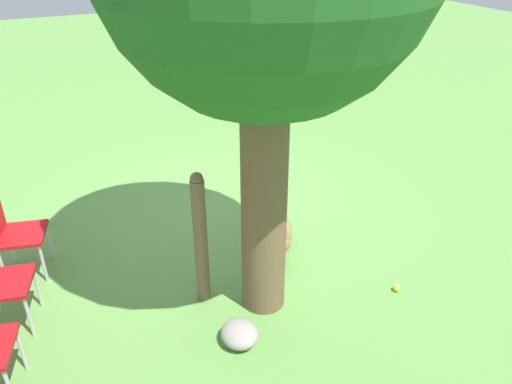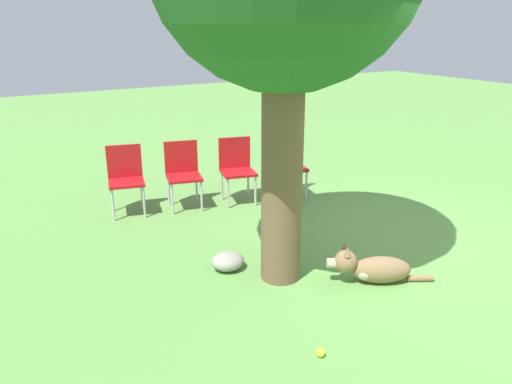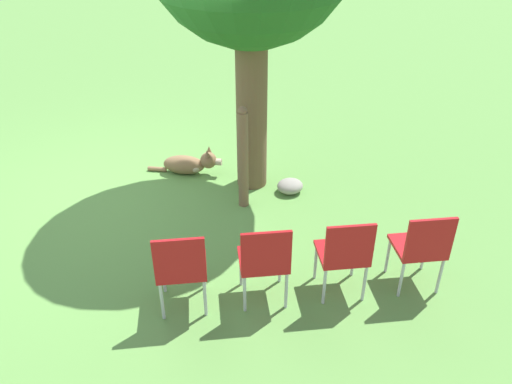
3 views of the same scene
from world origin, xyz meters
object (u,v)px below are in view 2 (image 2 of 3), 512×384
(red_chair_3, at_px, (126,175))
(dog, at_px, (372,268))
(red_chair_2, at_px, (183,170))
(fence_post, at_px, (279,196))
(red_chair_0, at_px, (287,161))
(tennis_ball, at_px, (321,353))
(red_chair_1, at_px, (237,166))

(red_chair_3, bearing_deg, dog, 39.80)
(red_chair_2, bearing_deg, red_chair_3, -89.27)
(red_chair_3, bearing_deg, fence_post, 41.47)
(fence_post, bearing_deg, red_chair_0, -36.76)
(red_chair_2, bearing_deg, tennis_ball, 7.84)
(red_chair_0, relative_size, red_chair_2, 1.00)
(fence_post, bearing_deg, tennis_ball, 156.94)
(dog, xyz_separation_m, red_chair_3, (3.01, 1.44, 0.36))
(red_chair_3, relative_size, tennis_ball, 12.91)
(dog, bearing_deg, fence_post, -38.65)
(tennis_ball, bearing_deg, red_chair_0, -30.03)
(red_chair_2, bearing_deg, fence_post, 24.01)
(red_chair_1, distance_m, tennis_ball, 3.53)
(red_chair_0, distance_m, red_chair_3, 2.21)
(red_chair_0, relative_size, red_chair_3, 1.00)
(red_chair_0, bearing_deg, red_chair_3, -89.27)
(red_chair_1, height_order, red_chair_3, same)
(dog, relative_size, red_chair_2, 1.08)
(red_chair_0, bearing_deg, red_chair_2, -89.27)
(fence_post, xyz_separation_m, tennis_ball, (-1.66, 0.71, -0.61))
(red_chair_1, bearing_deg, tennis_ball, -4.23)
(tennis_ball, bearing_deg, red_chair_2, -6.31)
(dog, xyz_separation_m, red_chair_0, (2.50, -0.71, 0.36))
(red_chair_0, xyz_separation_m, tennis_ball, (-3.15, 1.82, -0.47))
(red_chair_0, bearing_deg, dog, -1.65)
(dog, distance_m, red_chair_2, 2.95)
(fence_post, height_order, tennis_ball, fence_post)
(fence_post, height_order, red_chair_0, fence_post)
(red_chair_0, distance_m, red_chair_2, 1.47)
(red_chair_1, relative_size, red_chair_3, 1.00)
(red_chair_2, height_order, red_chair_3, same)
(tennis_ball, bearing_deg, fence_post, -23.06)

